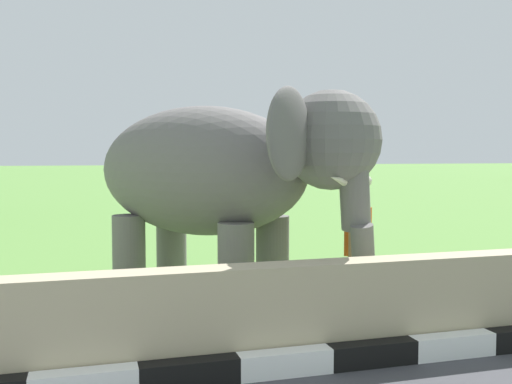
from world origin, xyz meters
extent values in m
cube|color=white|center=(1.00, 3.59, 0.12)|extent=(0.90, 0.20, 0.24)
cube|color=black|center=(1.90, 3.59, 0.12)|extent=(0.90, 0.20, 0.24)
cube|color=white|center=(2.80, 3.59, 0.12)|extent=(0.90, 0.20, 0.24)
cube|color=black|center=(3.70, 3.59, 0.12)|extent=(0.90, 0.20, 0.24)
cube|color=white|center=(4.60, 3.59, 0.12)|extent=(0.90, 0.20, 0.24)
cube|color=tan|center=(2.00, 3.89, 0.50)|extent=(28.00, 0.36, 1.00)
cylinder|color=slate|center=(3.39, 5.84, 0.63)|extent=(0.44, 0.44, 1.26)
cylinder|color=slate|center=(2.74, 5.22, 0.63)|extent=(0.44, 0.44, 1.26)
cylinder|color=slate|center=(2.22, 7.07, 0.63)|extent=(0.44, 0.44, 1.26)
cylinder|color=slate|center=(1.57, 6.45, 0.63)|extent=(0.44, 0.44, 1.26)
ellipsoid|color=slate|center=(2.48, 6.14, 1.86)|extent=(3.30, 3.35, 1.70)
sphere|color=slate|center=(3.77, 4.79, 2.24)|extent=(1.16, 1.16, 1.16)
ellipsoid|color=#D84C8C|center=(3.97, 4.58, 2.39)|extent=(0.71, 0.70, 0.44)
ellipsoid|color=slate|center=(4.23, 5.43, 2.29)|extent=(0.82, 0.79, 1.00)
ellipsoid|color=slate|center=(3.10, 4.36, 2.29)|extent=(0.82, 0.79, 1.00)
cylinder|color=slate|center=(3.97, 4.58, 1.69)|extent=(0.59, 0.58, 0.99)
cylinder|color=slate|center=(4.05, 4.49, 0.89)|extent=(0.47, 0.46, 0.83)
cone|color=beige|center=(4.13, 4.81, 1.79)|extent=(0.51, 0.49, 0.22)
cone|color=beige|center=(3.72, 4.43, 1.79)|extent=(0.51, 0.49, 0.22)
cylinder|color=navy|center=(4.36, 5.22, 0.41)|extent=(0.15, 0.15, 0.82)
cylinder|color=navy|center=(4.23, 5.07, 0.41)|extent=(0.15, 0.15, 0.82)
cube|color=#D85919|center=(4.30, 5.15, 1.11)|extent=(0.45, 0.46, 0.58)
cylinder|color=#9E7251|center=(4.47, 5.34, 1.08)|extent=(0.14, 0.14, 0.52)
cylinder|color=#9E7251|center=(4.12, 4.95, 1.08)|extent=(0.13, 0.13, 0.52)
sphere|color=#9E7251|center=(4.30, 5.15, 1.54)|extent=(0.23, 0.23, 0.23)
camera|label=1|loc=(1.07, -1.47, 2.07)|focal=41.01mm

